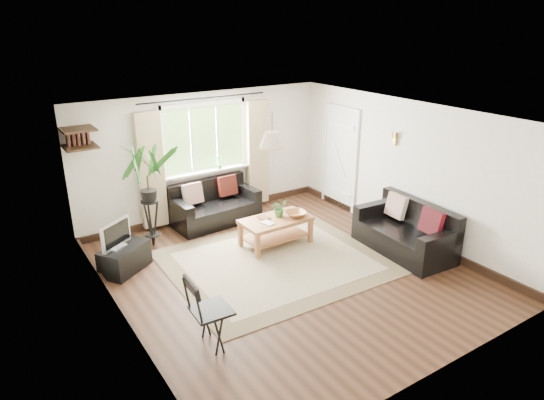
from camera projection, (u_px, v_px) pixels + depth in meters
floor at (286, 271)px, 7.46m from camera, size 5.50×5.50×0.00m
ceiling at (288, 116)px, 6.61m from camera, size 5.50×5.50×0.00m
wall_back at (204, 156)px, 9.19m from camera, size 5.00×0.02×2.40m
wall_front at (442, 279)px, 4.88m from camera, size 5.00×0.02×2.40m
wall_left at (114, 239)px, 5.76m from camera, size 0.02×5.50×2.40m
wall_right at (407, 171)px, 8.31m from camera, size 0.02×5.50×2.40m
rug at (276, 261)px, 7.74m from camera, size 3.37×2.91×0.02m
window at (204, 138)px, 9.03m from camera, size 2.50×0.16×2.16m
door at (340, 159)px, 9.70m from camera, size 0.06×0.96×2.06m
corner_shelf at (79, 138)px, 7.60m from camera, size 0.50×0.50×0.34m
pendant_lamp at (272, 136)px, 7.05m from camera, size 0.36×0.36×0.54m
wall_sconce at (394, 137)px, 8.32m from camera, size 0.12×0.12×0.28m
sofa_back at (215, 204)px, 9.10m from camera, size 1.65×0.90×0.75m
sofa_right at (404, 230)px, 7.97m from camera, size 1.72×0.93×0.79m
coffee_table at (276, 232)px, 8.26m from camera, size 1.19×0.66×0.48m
table_plant at (279, 208)px, 8.22m from camera, size 0.33×0.31×0.30m
bowl at (296, 214)px, 8.25m from camera, size 0.41×0.41×0.09m
book_a at (264, 224)px, 7.93m from camera, size 0.20×0.24×0.02m
book_b at (260, 219)px, 8.15m from camera, size 0.17×0.22×0.02m
tv_stand at (125, 258)px, 7.42m from camera, size 0.88×0.79×0.41m
tv at (116, 234)px, 7.22m from camera, size 0.60×0.49×0.45m
palm_stand at (149, 197)px, 8.01m from camera, size 0.76×0.76×1.77m
folding_chair at (211, 311)px, 5.63m from camera, size 0.50×0.50×0.93m
sill_plant at (219, 162)px, 9.27m from camera, size 0.14×0.10×0.27m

